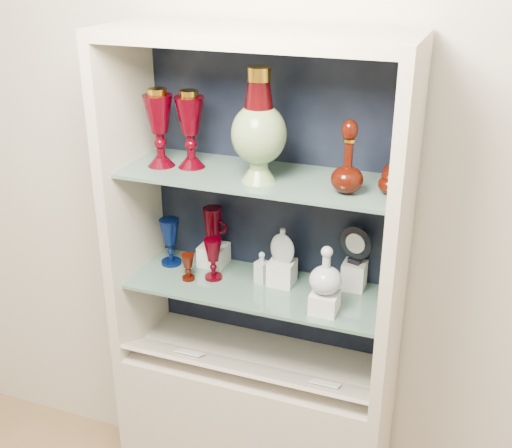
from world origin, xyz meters
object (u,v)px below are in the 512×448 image
at_px(pedestal_lamp_left, 190,130).
at_px(ruby_goblet_small, 188,267).
at_px(enamel_urn, 259,126).
at_px(clear_square_bottle, 262,267).
at_px(clear_round_decanter, 326,271).
at_px(lidded_bowl, 391,180).
at_px(ruby_goblet_tall, 213,259).
at_px(flat_flask, 282,245).
at_px(ruby_decanter_b, 397,154).
at_px(ruby_decanter_a, 349,153).
at_px(ruby_pitcher, 213,227).
at_px(cameo_medallion, 356,244).
at_px(pedestal_lamp_right, 159,128).
at_px(cobalt_goblet, 170,242).

height_order(pedestal_lamp_left, ruby_goblet_small, pedestal_lamp_left).
bearing_deg(enamel_urn, clear_square_bottle, 102.56).
bearing_deg(enamel_urn, ruby_goblet_small, 178.04).
distance_m(clear_square_bottle, clear_round_decanter, 0.30).
height_order(pedestal_lamp_left, lidded_bowl, pedestal_lamp_left).
relative_size(enamel_urn, ruby_goblet_tall, 2.32).
distance_m(lidded_bowl, flat_flask, 0.48).
relative_size(lidded_bowl, ruby_goblet_small, 0.89).
height_order(ruby_decanter_b, ruby_goblet_tall, ruby_decanter_b).
bearing_deg(ruby_goblet_small, clear_square_bottle, 15.75).
bearing_deg(flat_flask, ruby_decanter_a, -15.14).
bearing_deg(ruby_pitcher, clear_square_bottle, -6.05).
bearing_deg(ruby_decanter_a, enamel_urn, 178.67).
bearing_deg(ruby_decanter_a, pedestal_lamp_left, 173.96).
xyz_separation_m(clear_square_bottle, cameo_medallion, (0.32, 0.08, 0.11)).
xyz_separation_m(lidded_bowl, cameo_medallion, (-0.12, 0.13, -0.29)).
xyz_separation_m(pedestal_lamp_right, flat_flask, (0.42, 0.07, -0.40)).
distance_m(ruby_decanter_a, ruby_goblet_tall, 0.68).
relative_size(pedestal_lamp_right, ruby_goblet_small, 2.67).
distance_m(ruby_goblet_small, flat_flask, 0.36).
bearing_deg(lidded_bowl, ruby_goblet_small, -178.16).
xyz_separation_m(ruby_decanter_a, ruby_pitcher, (-0.53, 0.16, -0.39)).
relative_size(flat_flask, cameo_medallion, 0.92).
xyz_separation_m(pedestal_lamp_left, pedestal_lamp_right, (-0.10, -0.02, 0.00)).
distance_m(lidded_bowl, cobalt_goblet, 0.90).
height_order(ruby_decanter_b, lidded_bowl, ruby_decanter_b).
bearing_deg(pedestal_lamp_left, cobalt_goblet, 159.22).
xyz_separation_m(ruby_goblet_tall, ruby_pitcher, (-0.04, 0.10, 0.08)).
bearing_deg(pedestal_lamp_right, lidded_bowl, 0.32).
bearing_deg(enamel_urn, cobalt_goblet, 165.63).
height_order(pedestal_lamp_left, cameo_medallion, pedestal_lamp_left).
bearing_deg(ruby_goblet_tall, pedestal_lamp_right, -172.86).
xyz_separation_m(enamel_urn, cobalt_goblet, (-0.39, 0.10, -0.51)).
xyz_separation_m(ruby_goblet_tall, clear_square_bottle, (0.18, 0.03, -0.02)).
bearing_deg(clear_round_decanter, pedestal_lamp_right, 174.40).
bearing_deg(clear_square_bottle, pedestal_lamp_left, -173.03).
height_order(ruby_pitcher, clear_square_bottle, ruby_pitcher).
bearing_deg(ruby_decanter_b, ruby_goblet_small, -171.01).
xyz_separation_m(ruby_goblet_small, clear_square_bottle, (0.26, 0.07, 0.01)).
distance_m(ruby_decanter_a, clear_round_decanter, 0.40).
bearing_deg(ruby_goblet_tall, ruby_pitcher, 113.05).
bearing_deg(cobalt_goblet, cameo_medallion, 4.74).
distance_m(lidded_bowl, clear_round_decanter, 0.36).
distance_m(ruby_pitcher, clear_round_decanter, 0.52).
bearing_deg(ruby_goblet_tall, lidded_bowl, -1.64).
relative_size(lidded_bowl, clear_round_decanter, 0.55).
distance_m(clear_square_bottle, flat_flask, 0.12).
bearing_deg(clear_round_decanter, ruby_pitcher, 159.00).
height_order(lidded_bowl, cameo_medallion, lidded_bowl).
height_order(ruby_pitcher, cameo_medallion, cameo_medallion).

